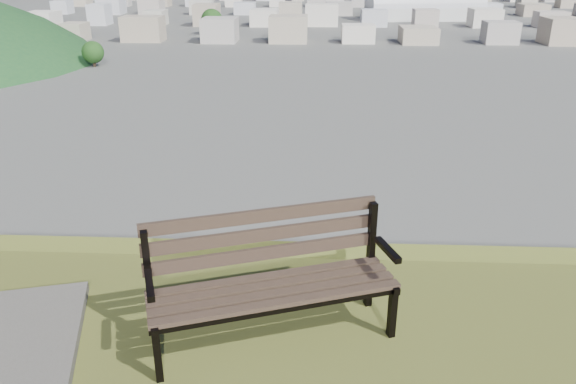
{
  "coord_description": "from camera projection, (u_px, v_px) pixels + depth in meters",
  "views": [
    {
      "loc": [
        -0.23,
        -0.44,
        27.51
      ],
      "look_at": [
        -0.48,
        4.82,
        25.3
      ],
      "focal_mm": 35.0,
      "sensor_mm": 36.0,
      "label": 1
    }
  ],
  "objects": [
    {
      "name": "park_bench",
      "position": [
        270.0,
        271.0,
        3.88
      ],
      "size": [
        1.78,
        1.07,
        0.89
      ],
      "rotation": [
        0.0,
        0.0,
        0.33
      ],
      "color": "#3E2E24",
      "rests_on": "hilltop_mesa"
    },
    {
      "name": "arena",
      "position": [
        424.0,
        8.0,
        264.65
      ],
      "size": [
        54.73,
        28.09,
        22.17
      ],
      "rotation": [
        0.0,
        0.0,
        0.12
      ],
      "color": "silver",
      "rests_on": "ground"
    },
    {
      "name": "city_trees",
      "position": [
        268.0,
        2.0,
        304.12
      ],
      "size": [
        406.52,
        387.2,
        9.98
      ],
      "color": "#35281A",
      "rests_on": "ground"
    }
  ]
}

